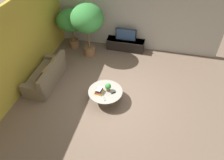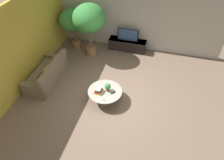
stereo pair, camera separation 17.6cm
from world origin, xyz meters
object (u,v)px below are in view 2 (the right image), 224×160
object	(u,v)px
coffee_table	(105,94)
couch_by_wall	(48,75)
media_console	(127,45)
potted_palm_corner	(89,20)
potted_plant_tabletop	(108,87)
potted_palm_tall	(74,20)
television	(128,35)

from	to	relation	value
coffee_table	couch_by_wall	world-z (taller)	couch_by_wall
media_console	couch_by_wall	bearing A→B (deg)	-130.07
media_console	potted_palm_corner	world-z (taller)	potted_palm_corner
coffee_table	potted_plant_tabletop	bearing A→B (deg)	34.41
potted_palm_tall	potted_plant_tabletop	world-z (taller)	potted_palm_tall
coffee_table	potted_palm_tall	xyz separation A→B (m)	(-2.22, 2.89, 0.98)
potted_plant_tabletop	coffee_table	bearing A→B (deg)	-145.59
couch_by_wall	potted_plant_tabletop	distance (m)	2.46
couch_by_wall	potted_palm_tall	xyz separation A→B (m)	(0.11, 2.49, 0.98)
media_console	couch_by_wall	size ratio (longest dim) A/B	0.84
couch_by_wall	potted_palm_tall	world-z (taller)	potted_palm_tall
media_console	television	bearing A→B (deg)	-90.00
media_console	potted_plant_tabletop	xyz separation A→B (m)	(0.02, -3.18, 0.33)
potted_palm_tall	coffee_table	bearing A→B (deg)	-52.42
media_console	potted_plant_tabletop	distance (m)	3.20
television	coffee_table	world-z (taller)	television
television	potted_palm_corner	xyz separation A→B (m)	(-1.41, -0.78, 0.88)
media_console	potted_plant_tabletop	world-z (taller)	potted_plant_tabletop
couch_by_wall	potted_palm_tall	size ratio (longest dim) A/B	1.13
coffee_table	media_console	bearing A→B (deg)	89.01
couch_by_wall	potted_palm_corner	bearing A→B (deg)	154.58
media_console	potted_palm_corner	xyz separation A→B (m)	(-1.41, -0.78, 1.38)
media_console	television	size ratio (longest dim) A/B	1.87
media_console	coffee_table	world-z (taller)	media_console
media_console	couch_by_wall	xyz separation A→B (m)	(-2.39, -2.85, 0.04)
media_console	potted_palm_corner	size ratio (longest dim) A/B	0.74
potted_palm_corner	potted_palm_tall	bearing A→B (deg)	153.61
television	media_console	bearing A→B (deg)	90.00
potted_plant_tabletop	couch_by_wall	bearing A→B (deg)	172.02
potted_palm_corner	potted_plant_tabletop	world-z (taller)	potted_palm_corner
couch_by_wall	television	bearing A→B (deg)	139.91
potted_plant_tabletop	potted_palm_corner	bearing A→B (deg)	120.88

